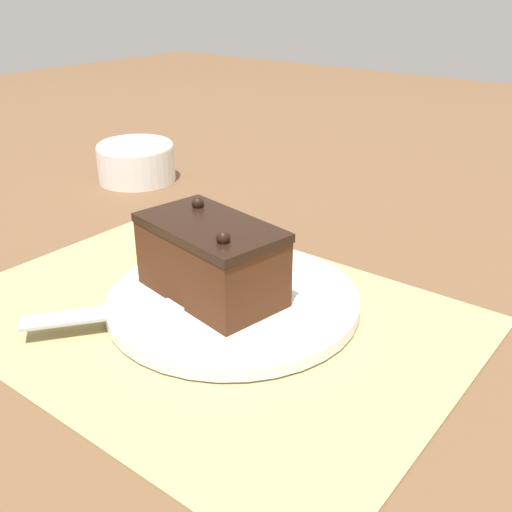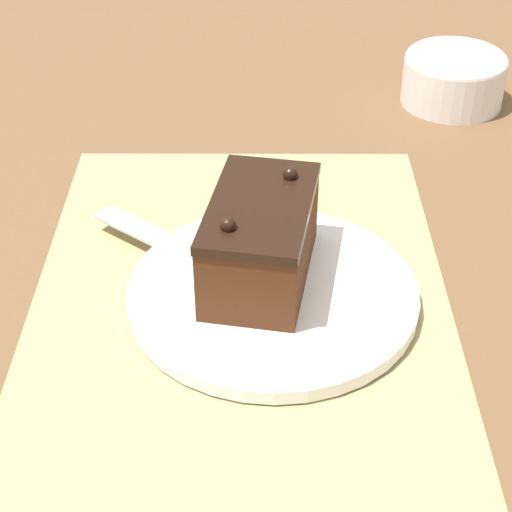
{
  "view_description": "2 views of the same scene",
  "coord_description": "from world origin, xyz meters",
  "px_view_note": "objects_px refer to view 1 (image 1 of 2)",
  "views": [
    {
      "loc": [
        0.33,
        -0.35,
        0.29
      ],
      "look_at": [
        0.02,
        0.05,
        0.05
      ],
      "focal_mm": 42.0,
      "sensor_mm": 36.0,
      "label": 1
    },
    {
      "loc": [
        0.55,
        0.01,
        0.45
      ],
      "look_at": [
        0.04,
        0.01,
        0.07
      ],
      "focal_mm": 60.0,
      "sensor_mm": 36.0,
      "label": 2
    }
  ],
  "objects_px": {
    "chocolate_cake": "(211,259)",
    "serving_knife": "(187,299)",
    "small_bowl": "(136,160)",
    "cake_plate": "(233,300)"
  },
  "relations": [
    {
      "from": "chocolate_cake",
      "to": "serving_knife",
      "type": "relative_size",
      "value": 0.81
    },
    {
      "from": "serving_knife",
      "to": "chocolate_cake",
      "type": "bearing_deg",
      "value": -61.02
    },
    {
      "from": "chocolate_cake",
      "to": "small_bowl",
      "type": "relative_size",
      "value": 1.28
    },
    {
      "from": "cake_plate",
      "to": "serving_knife",
      "type": "distance_m",
      "value": 0.05
    },
    {
      "from": "cake_plate",
      "to": "chocolate_cake",
      "type": "distance_m",
      "value": 0.05
    },
    {
      "from": "cake_plate",
      "to": "small_bowl",
      "type": "bearing_deg",
      "value": 150.1
    },
    {
      "from": "serving_knife",
      "to": "small_bowl",
      "type": "bearing_deg",
      "value": 1.55
    },
    {
      "from": "serving_knife",
      "to": "small_bowl",
      "type": "height_order",
      "value": "small_bowl"
    },
    {
      "from": "chocolate_cake",
      "to": "small_bowl",
      "type": "bearing_deg",
      "value": 147.69
    },
    {
      "from": "chocolate_cake",
      "to": "serving_knife",
      "type": "distance_m",
      "value": 0.04
    }
  ]
}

